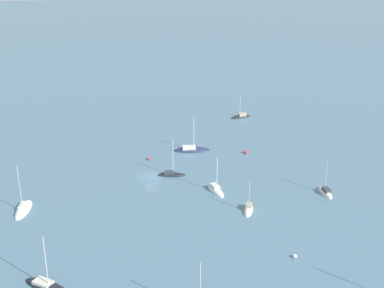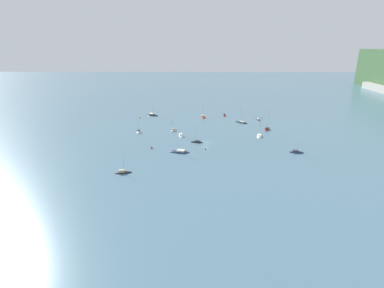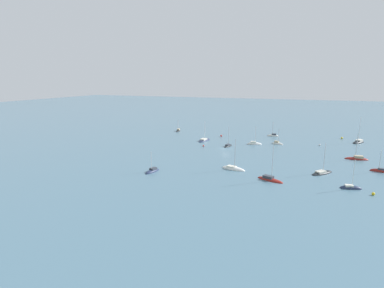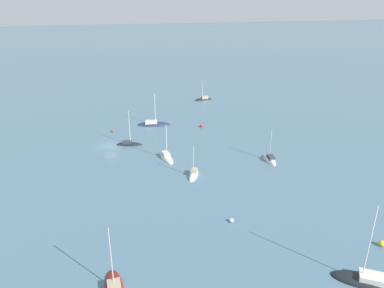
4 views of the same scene
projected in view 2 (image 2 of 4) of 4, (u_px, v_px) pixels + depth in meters
name	position (u px, v px, depth m)	size (l,w,h in m)	color
ground_plane	(206.00, 142.00, 131.45)	(600.00, 600.00, 0.00)	slate
sailboat_0	(267.00, 129.00, 150.14)	(7.58, 4.75, 10.56)	maroon
sailboat_1	(197.00, 142.00, 131.41)	(2.79, 6.10, 8.61)	black
sailboat_2	(174.00, 130.00, 148.36)	(5.11, 3.41, 7.12)	white
sailboat_3	(296.00, 152.00, 119.48)	(2.89, 5.92, 6.71)	#232D4C
sailboat_4	(152.00, 115.00, 178.11)	(6.47, 8.25, 11.54)	black
sailboat_5	(224.00, 116.00, 177.36)	(5.26, 2.15, 7.06)	maroon
sailboat_6	(258.00, 120.00, 168.12)	(5.26, 2.47, 8.05)	#232D4C
sailboat_7	(139.00, 132.00, 145.21)	(5.31, 1.81, 7.63)	white
sailboat_8	(203.00, 117.00, 173.46)	(7.42, 2.82, 9.43)	maroon
sailboat_9	(179.00, 152.00, 119.93)	(4.31, 8.83, 9.03)	#232D4C
sailboat_10	(123.00, 173.00, 101.23)	(2.62, 6.02, 6.47)	black
sailboat_11	(181.00, 136.00, 140.06)	(6.20, 3.10, 8.37)	white
sailboat_12	(241.00, 122.00, 162.54)	(6.93, 7.72, 9.31)	black
sailboat_13	(259.00, 136.00, 139.62)	(7.72, 3.94, 10.07)	white
mooring_buoy_0	(171.00, 122.00, 163.42)	(0.67, 0.67, 0.67)	white
mooring_buoy_1	(151.00, 147.00, 124.00)	(0.82, 0.82, 0.82)	red
mooring_buoy_2	(140.00, 117.00, 172.70)	(0.85, 0.85, 0.85)	yellow
mooring_buoy_3	(262.00, 117.00, 172.08)	(0.71, 0.71, 0.71)	yellow
mooring_buoy_4	(206.00, 149.00, 122.82)	(0.61, 0.61, 0.61)	red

